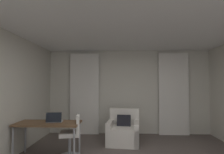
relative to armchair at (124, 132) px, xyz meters
name	(u,v)px	position (x,y,z in m)	size (l,w,h in m)	color
wall_window	(128,92)	(0.18, 0.95, 1.01)	(5.12, 0.06, 2.60)	beige
ceiling	(138,12)	(0.18, -2.08, 2.34)	(5.12, 6.12, 0.06)	white
curtain_left_panel	(84,93)	(-1.20, 0.82, 0.96)	(0.90, 0.06, 2.50)	silver
curtain_right_panel	(174,94)	(1.55, 0.82, 0.96)	(0.90, 0.06, 2.50)	silver
armchair	(124,132)	(0.00, 0.00, 0.00)	(0.89, 0.88, 0.87)	silver
desk	(48,125)	(-1.62, -0.97, 0.37)	(1.34, 0.58, 0.73)	brown
desk_chair	(72,139)	(-1.11, -0.97, 0.10)	(0.48, 0.48, 0.88)	gray
laptop	(54,120)	(-1.50, -0.94, 0.48)	(0.35, 0.29, 0.22)	#ADADB2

